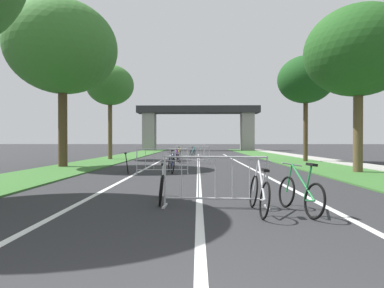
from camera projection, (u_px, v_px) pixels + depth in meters
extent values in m
cube|color=#386B2D|center=(114.00, 159.00, 24.09)|extent=(3.18, 54.47, 0.05)
cube|color=#386B2D|center=(284.00, 159.00, 23.85)|extent=(3.18, 54.47, 0.05)
cube|color=#9E9B93|center=(317.00, 159.00, 23.81)|extent=(1.76, 54.47, 0.08)
cube|color=silver|center=(198.00, 166.00, 17.44)|extent=(0.14, 31.51, 0.01)
cube|color=silver|center=(247.00, 166.00, 17.39)|extent=(0.14, 31.51, 0.01)
cube|color=silver|center=(151.00, 166.00, 17.49)|extent=(0.14, 31.51, 0.01)
cube|color=#2D2D30|center=(198.00, 110.00, 46.64)|extent=(17.61, 3.02, 0.99)
cube|color=gray|center=(149.00, 132.00, 46.80)|extent=(1.76, 2.40, 5.42)
cube|color=gray|center=(247.00, 132.00, 46.54)|extent=(1.76, 2.40, 5.42)
cylinder|color=#4C3823|center=(63.00, 128.00, 16.58)|extent=(0.45, 0.45, 4.09)
ellipsoid|color=#38702D|center=(63.00, 48.00, 16.54)|extent=(5.57, 5.57, 4.74)
cylinder|color=brown|center=(110.00, 131.00, 23.59)|extent=(0.30, 0.30, 4.19)
ellipsoid|color=#38702D|center=(110.00, 85.00, 23.56)|extent=(3.47, 3.47, 2.95)
cylinder|color=brown|center=(358.00, 132.00, 13.63)|extent=(0.38, 0.38, 3.49)
ellipsoid|color=#23561E|center=(358.00, 51.00, 13.60)|extent=(4.47, 4.47, 3.80)
cylinder|color=#4C3823|center=(306.00, 131.00, 20.94)|extent=(0.29, 0.29, 4.02)
ellipsoid|color=#194719|center=(306.00, 80.00, 20.91)|extent=(3.62, 3.62, 3.08)
cylinder|color=#ADADB2|center=(165.00, 181.00, 6.64)|extent=(0.04, 0.04, 1.05)
cube|color=#ADADB2|center=(165.00, 206.00, 6.64)|extent=(0.08, 0.44, 0.03)
cylinder|color=#ADADB2|center=(267.00, 182.00, 6.48)|extent=(0.04, 0.04, 1.05)
cube|color=#ADADB2|center=(267.00, 207.00, 6.49)|extent=(0.08, 0.44, 0.03)
cylinder|color=#ADADB2|center=(215.00, 157.00, 6.56)|extent=(2.09, 0.16, 0.04)
cylinder|color=#ADADB2|center=(215.00, 198.00, 6.56)|extent=(2.09, 0.16, 0.04)
cylinder|color=#ADADB2|center=(182.00, 177.00, 6.61)|extent=(0.02, 0.02, 0.87)
cylinder|color=#ADADB2|center=(198.00, 177.00, 6.59)|extent=(0.02, 0.02, 0.87)
cylinder|color=#ADADB2|center=(215.00, 177.00, 6.56)|extent=(0.02, 0.02, 0.87)
cylinder|color=#ADADB2|center=(232.00, 177.00, 6.53)|extent=(0.02, 0.02, 0.87)
cylinder|color=#ADADB2|center=(250.00, 178.00, 6.51)|extent=(0.02, 0.02, 0.87)
cylinder|color=#ADADB2|center=(137.00, 161.00, 13.15)|extent=(0.04, 0.04, 1.05)
cube|color=#ADADB2|center=(137.00, 174.00, 13.16)|extent=(0.09, 0.44, 0.03)
cylinder|color=#ADADB2|center=(188.00, 161.00, 13.24)|extent=(0.04, 0.04, 1.05)
cube|color=#ADADB2|center=(188.00, 174.00, 13.24)|extent=(0.09, 0.44, 0.03)
cylinder|color=#ADADB2|center=(162.00, 149.00, 13.19)|extent=(2.09, 0.16, 0.04)
cylinder|color=#ADADB2|center=(162.00, 170.00, 13.20)|extent=(2.09, 0.16, 0.04)
cylinder|color=#ADADB2|center=(145.00, 159.00, 13.17)|extent=(0.02, 0.02, 0.87)
cylinder|color=#ADADB2|center=(154.00, 159.00, 13.18)|extent=(0.02, 0.02, 0.87)
cylinder|color=#ADADB2|center=(162.00, 159.00, 13.19)|extent=(0.02, 0.02, 0.87)
cylinder|color=#ADADB2|center=(171.00, 159.00, 13.21)|extent=(0.02, 0.02, 0.87)
cylinder|color=#ADADB2|center=(179.00, 159.00, 13.22)|extent=(0.02, 0.02, 0.87)
cylinder|color=#ADADB2|center=(175.00, 155.00, 19.84)|extent=(0.04, 0.04, 1.05)
cube|color=#ADADB2|center=(175.00, 163.00, 19.84)|extent=(0.08, 0.44, 0.03)
cylinder|color=#ADADB2|center=(209.00, 155.00, 19.71)|extent=(0.04, 0.04, 1.05)
cube|color=#ADADB2|center=(209.00, 163.00, 19.72)|extent=(0.08, 0.44, 0.03)
cylinder|color=#ADADB2|center=(192.00, 146.00, 19.77)|extent=(2.09, 0.13, 0.04)
cylinder|color=#ADADB2|center=(192.00, 160.00, 19.78)|extent=(2.09, 0.13, 0.04)
cylinder|color=#ADADB2|center=(181.00, 153.00, 19.82)|extent=(0.02, 0.02, 0.87)
cylinder|color=#ADADB2|center=(187.00, 153.00, 19.80)|extent=(0.02, 0.02, 0.87)
cylinder|color=#ADADB2|center=(192.00, 153.00, 19.77)|extent=(0.02, 0.02, 0.87)
cylinder|color=#ADADB2|center=(198.00, 153.00, 19.75)|extent=(0.02, 0.02, 0.87)
cylinder|color=#ADADB2|center=(204.00, 153.00, 19.73)|extent=(0.02, 0.02, 0.87)
cylinder|color=#ADADB2|center=(179.00, 151.00, 26.42)|extent=(0.04, 0.04, 1.05)
cube|color=#ADADB2|center=(179.00, 157.00, 26.43)|extent=(0.07, 0.44, 0.03)
cylinder|color=#ADADB2|center=(205.00, 151.00, 26.33)|extent=(0.04, 0.04, 1.05)
cube|color=#ADADB2|center=(205.00, 157.00, 26.34)|extent=(0.07, 0.44, 0.03)
cylinder|color=#ADADB2|center=(192.00, 145.00, 26.37)|extent=(2.09, 0.09, 0.04)
cylinder|color=#ADADB2|center=(192.00, 155.00, 26.38)|extent=(2.09, 0.09, 0.04)
cylinder|color=#ADADB2|center=(184.00, 150.00, 26.41)|extent=(0.02, 0.02, 0.87)
cylinder|color=#ADADB2|center=(188.00, 150.00, 26.39)|extent=(0.02, 0.02, 0.87)
cylinder|color=#ADADB2|center=(192.00, 150.00, 26.38)|extent=(0.02, 0.02, 0.87)
cylinder|color=#ADADB2|center=(196.00, 150.00, 26.36)|extent=(0.02, 0.02, 0.87)
cylinder|color=#ADADB2|center=(200.00, 150.00, 26.35)|extent=(0.02, 0.02, 0.87)
torus|color=black|center=(177.00, 154.00, 25.35)|extent=(0.27, 0.63, 0.61)
torus|color=black|center=(179.00, 154.00, 26.33)|extent=(0.27, 0.63, 0.61)
cylinder|color=gold|center=(179.00, 151.00, 25.80)|extent=(0.30, 0.95, 0.54)
cylinder|color=gold|center=(178.00, 151.00, 25.61)|extent=(0.18, 0.14, 0.65)
cylinder|color=gold|center=(177.00, 155.00, 25.50)|extent=(0.07, 0.32, 0.07)
cylinder|color=gold|center=(180.00, 151.00, 26.29)|extent=(0.15, 0.11, 0.51)
cube|color=black|center=(179.00, 147.00, 25.56)|extent=(0.14, 0.25, 0.07)
cylinder|color=#99999E|center=(181.00, 148.00, 26.26)|extent=(0.42, 0.09, 0.12)
torus|color=black|center=(161.00, 184.00, 7.68)|extent=(0.20, 0.66, 0.65)
torus|color=black|center=(161.00, 190.00, 6.68)|extent=(0.20, 0.66, 0.65)
cylinder|color=silver|center=(163.00, 173.00, 7.21)|extent=(0.23, 0.98, 0.67)
cylinder|color=silver|center=(162.00, 176.00, 7.40)|extent=(0.10, 0.13, 0.54)
cylinder|color=silver|center=(161.00, 186.00, 7.52)|extent=(0.06, 0.33, 0.08)
cylinder|color=silver|center=(163.00, 175.00, 6.70)|extent=(0.11, 0.10, 0.64)
cube|color=black|center=(164.00, 164.00, 7.43)|extent=(0.13, 0.25, 0.06)
cylinder|color=#99999E|center=(165.00, 160.00, 6.73)|extent=(0.46, 0.08, 0.08)
torus|color=black|center=(179.00, 158.00, 19.67)|extent=(0.24, 0.62, 0.61)
torus|color=black|center=(177.00, 157.00, 20.73)|extent=(0.24, 0.62, 0.61)
cylinder|color=#662884|center=(177.00, 154.00, 20.17)|extent=(0.30, 1.02, 0.58)
cylinder|color=#662884|center=(178.00, 154.00, 19.96)|extent=(0.14, 0.14, 0.60)
cylinder|color=#662884|center=(179.00, 159.00, 19.84)|extent=(0.07, 0.35, 0.07)
cylinder|color=#662884|center=(177.00, 153.00, 20.70)|extent=(0.13, 0.11, 0.55)
cube|color=black|center=(177.00, 149.00, 19.92)|extent=(0.14, 0.25, 0.07)
cylinder|color=#99999E|center=(176.00, 149.00, 20.66)|extent=(0.55, 0.11, 0.12)
torus|color=black|center=(191.00, 154.00, 25.43)|extent=(0.29, 0.67, 0.66)
torus|color=black|center=(194.00, 154.00, 26.36)|extent=(0.29, 0.67, 0.66)
cylinder|color=#197A7F|center=(193.00, 150.00, 25.86)|extent=(0.34, 0.90, 0.59)
cylinder|color=#197A7F|center=(192.00, 151.00, 25.68)|extent=(0.12, 0.14, 0.60)
cylinder|color=#197A7F|center=(191.00, 154.00, 25.58)|extent=(0.09, 0.31, 0.08)
cylinder|color=#197A7F|center=(194.00, 150.00, 26.33)|extent=(0.11, 0.11, 0.56)
cube|color=black|center=(193.00, 147.00, 25.64)|extent=(0.16, 0.26, 0.06)
cylinder|color=#99999E|center=(195.00, 147.00, 26.29)|extent=(0.48, 0.14, 0.10)
torus|color=black|center=(315.00, 201.00, 5.54)|extent=(0.27, 0.65, 0.64)
torus|color=black|center=(287.00, 192.00, 6.55)|extent=(0.27, 0.65, 0.64)
cylinder|color=#1E7238|center=(302.00, 181.00, 6.03)|extent=(0.15, 1.00, 0.60)
cylinder|color=#1E7238|center=(308.00, 183.00, 5.83)|extent=(0.16, 0.10, 0.66)
cylinder|color=#1E7238|center=(309.00, 201.00, 5.70)|extent=(0.10, 0.33, 0.07)
cylinder|color=#1E7238|center=(289.00, 178.00, 6.53)|extent=(0.14, 0.07, 0.57)
cube|color=black|center=(312.00, 165.00, 5.81)|extent=(0.15, 0.26, 0.07)
cylinder|color=#99999E|center=(292.00, 164.00, 6.51)|extent=(0.44, 0.11, 0.10)
torus|color=black|center=(170.00, 164.00, 14.27)|extent=(0.26, 0.69, 0.68)
torus|color=black|center=(173.00, 166.00, 13.32)|extent=(0.26, 0.69, 0.68)
cylinder|color=#1E389E|center=(172.00, 159.00, 13.83)|extent=(0.30, 0.92, 0.56)
cylinder|color=#1E389E|center=(171.00, 158.00, 14.01)|extent=(0.10, 0.13, 0.67)
cylinder|color=#1E389E|center=(170.00, 165.00, 14.12)|extent=(0.09, 0.31, 0.08)
cylinder|color=#1E389E|center=(173.00, 159.00, 13.35)|extent=(0.09, 0.11, 0.52)
cube|color=black|center=(172.00, 150.00, 14.04)|extent=(0.16, 0.26, 0.06)
cylinder|color=#99999E|center=(174.00, 153.00, 13.38)|extent=(0.47, 0.13, 0.08)
torus|color=black|center=(127.00, 166.00, 13.29)|extent=(0.26, 0.64, 0.63)
torus|color=black|center=(127.00, 165.00, 14.25)|extent=(0.26, 0.64, 0.63)
cylinder|color=black|center=(126.00, 159.00, 13.74)|extent=(0.32, 0.92, 0.58)
cylinder|color=black|center=(126.00, 160.00, 13.56)|extent=(0.10, 0.13, 0.58)
cylinder|color=black|center=(127.00, 166.00, 13.44)|extent=(0.09, 0.32, 0.07)
cylinder|color=black|center=(126.00, 158.00, 14.21)|extent=(0.10, 0.11, 0.55)
cube|color=black|center=(126.00, 153.00, 13.51)|extent=(0.16, 0.26, 0.06)
cylinder|color=#99999E|center=(125.00, 152.00, 14.18)|extent=(0.44, 0.13, 0.08)
torus|color=black|center=(265.00, 200.00, 5.54)|extent=(0.13, 0.66, 0.66)
torus|color=black|center=(254.00, 191.00, 6.55)|extent=(0.13, 0.66, 0.66)
cylinder|color=#B7B7BC|center=(261.00, 179.00, 6.02)|extent=(0.12, 0.99, 0.68)
cylinder|color=#B7B7BC|center=(263.00, 185.00, 5.82)|extent=(0.13, 0.12, 0.56)
cylinder|color=#B7B7BC|center=(262.00, 200.00, 5.70)|extent=(0.04, 0.33, 0.08)
cylinder|color=#B7B7BC|center=(256.00, 176.00, 6.52)|extent=(0.13, 0.09, 0.65)
cube|color=black|center=(265.00, 170.00, 5.79)|extent=(0.11, 0.24, 0.06)
cylinder|color=#99999E|center=(258.00, 160.00, 6.50)|extent=(0.53, 0.04, 0.10)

